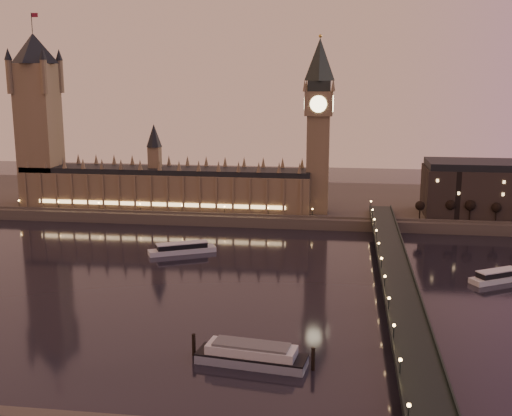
{
  "coord_description": "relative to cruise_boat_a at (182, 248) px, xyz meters",
  "views": [
    {
      "loc": [
        69.69,
        -258.29,
        88.81
      ],
      "look_at": [
        28.88,
        35.0,
        25.95
      ],
      "focal_mm": 45.0,
      "sensor_mm": 36.0,
      "label": 1
    }
  ],
  "objects": [
    {
      "name": "palace_of_westminster",
      "position": [
        -30.49,
        77.77,
        19.34
      ],
      "size": [
        180.0,
        26.62,
        52.0
      ],
      "color": "brown",
      "rests_on": "ground"
    },
    {
      "name": "far_embankment",
      "position": [
        39.63,
        121.77,
        0.63
      ],
      "size": [
        560.0,
        130.0,
        6.0
      ],
      "primitive_type": "cube",
      "color": "#423D35",
      "rests_on": "ground"
    },
    {
      "name": "cruise_boat_c",
      "position": [
        146.44,
        -24.61,
        -0.07
      ],
      "size": [
        25.97,
        19.41,
        5.21
      ],
      "rotation": [
        0.0,
        0.0,
        0.54
      ],
      "color": "silver",
      "rests_on": "ground"
    },
    {
      "name": "bare_tree_2",
      "position": [
        151.44,
        65.77,
        11.61
      ],
      "size": [
        5.27,
        5.27,
        10.71
      ],
      "color": "black",
      "rests_on": "ground"
    },
    {
      "name": "bare_tree_1",
      "position": [
        137.74,
        65.77,
        11.61
      ],
      "size": [
        5.27,
        5.27,
        10.71
      ],
      "color": "black",
      "rests_on": "ground"
    },
    {
      "name": "moored_barge",
      "position": [
        52.48,
        -118.78,
        0.71
      ],
      "size": [
        39.45,
        14.13,
        7.29
      ],
      "rotation": [
        0.0,
        0.0,
        -0.13
      ],
      "color": "gray",
      "rests_on": "ground"
    },
    {
      "name": "big_ben",
      "position": [
        63.62,
        77.76,
        61.59
      ],
      "size": [
        17.68,
        17.68,
        104.0
      ],
      "color": "brown",
      "rests_on": "ground"
    },
    {
      "name": "westminster_bridge",
      "position": [
        101.24,
        -43.23,
        3.15
      ],
      "size": [
        13.2,
        260.0,
        15.3
      ],
      "color": "black",
      "rests_on": "ground"
    },
    {
      "name": "ground",
      "position": [
        9.63,
        -43.23,
        -2.37
      ],
      "size": [
        700.0,
        700.0,
        0.0
      ],
      "primitive_type": "plane",
      "color": "black",
      "rests_on": "ground"
    },
    {
      "name": "bare_tree_3",
      "position": [
        165.13,
        65.77,
        11.61
      ],
      "size": [
        5.27,
        5.27,
        10.71
      ],
      "color": "black",
      "rests_on": "ground"
    },
    {
      "name": "bare_tree_0",
      "position": [
        124.04,
        65.77,
        11.61
      ],
      "size": [
        5.27,
        5.27,
        10.71
      ],
      "color": "black",
      "rests_on": "ground"
    },
    {
      "name": "cruise_boat_a",
      "position": [
        0.0,
        0.0,
        0.0
      ],
      "size": [
        33.27,
        21.51,
        5.37
      ],
      "rotation": [
        0.0,
        0.0,
        0.46
      ],
      "color": "silver",
      "rests_on": "ground"
    },
    {
      "name": "victoria_tower",
      "position": [
        -110.37,
        77.77,
        63.42
      ],
      "size": [
        31.68,
        31.68,
        118.0
      ],
      "color": "brown",
      "rests_on": "ground"
    }
  ]
}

